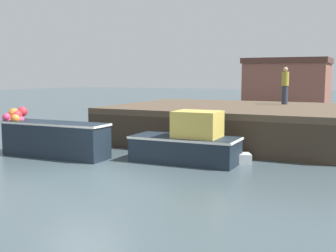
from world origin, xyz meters
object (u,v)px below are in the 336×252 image
fishing_boat_near_left (53,137)px  rowboat (229,158)px  fishing_boat_near_right (188,143)px  dockworker (285,86)px

fishing_boat_near_left → rowboat: bearing=14.9°
fishing_boat_near_left → fishing_boat_near_right: 5.12m
fishing_boat_near_right → fishing_boat_near_left: bearing=-166.9°
fishing_boat_near_right → rowboat: fishing_boat_near_right is taller
fishing_boat_near_right → dockworker: dockworker is taller
fishing_boat_near_left → fishing_boat_near_right: (4.99, 1.16, -0.05)m
fishing_boat_near_left → fishing_boat_near_right: bearing=13.1°
fishing_boat_near_right → rowboat: 1.53m
fishing_boat_near_left → dockworker: 11.23m
fishing_boat_near_left → rowboat: fishing_boat_near_left is taller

